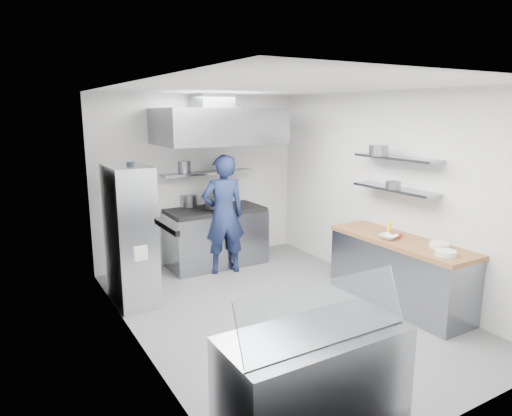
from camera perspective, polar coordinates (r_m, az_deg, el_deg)
floor at (r=6.04m, az=2.96°, el=-12.73°), size 5.00×5.00×0.00m
ceiling at (r=5.49m, az=3.28°, el=14.86°), size 5.00×5.00×0.00m
wall_back at (r=7.77m, az=-7.12°, el=3.59°), size 3.60×2.80×0.02m
wall_front at (r=3.84m, az=24.27°, el=-6.11°), size 3.60×2.80×0.02m
wall_left at (r=4.86m, az=-14.88°, el=-1.77°), size 2.80×5.00×0.02m
wall_right at (r=6.75m, az=15.98°, el=1.94°), size 2.80×5.00×0.02m
gas_range at (r=7.65m, az=-5.06°, el=-3.77°), size 1.60×0.80×0.90m
cooktop at (r=7.54m, az=-5.12°, el=-0.26°), size 1.57×0.78×0.06m
stock_pot_left at (r=7.71m, az=-8.39°, el=0.92°), size 0.27×0.27×0.20m
stock_pot_mid at (r=7.53m, az=-5.10°, el=0.90°), size 0.34×0.34×0.24m
over_range_shelf at (r=7.65m, az=-5.98°, el=4.39°), size 1.60×0.30×0.04m
shelf_pot_a at (r=7.70m, az=-9.10°, el=5.18°), size 0.25×0.25×0.18m
shelf_pot_b at (r=7.54m, az=-3.76°, el=5.32°), size 0.29×0.29×0.22m
extractor_hood at (r=7.21m, az=-4.72°, el=10.18°), size 1.90×1.15×0.55m
hood_duct at (r=7.42m, az=-5.55°, el=13.15°), size 0.55×0.55×0.24m
red_firebox at (r=7.32m, az=-15.96°, el=2.86°), size 0.22×0.10×0.26m
chef at (r=7.15m, az=-4.10°, el=-0.82°), size 0.76×0.57×1.88m
wire_rack at (r=6.23m, az=-15.44°, el=-3.30°), size 0.50×0.90×1.85m
rack_bin_a at (r=5.92m, az=-14.42°, el=-5.31°), size 0.16×0.20×0.18m
rack_bin_b at (r=6.30m, az=-16.00°, el=0.32°), size 0.12×0.16×0.14m
rack_jar at (r=6.06m, az=-15.39°, el=4.71°), size 0.11×0.11×0.18m
knife_strip at (r=4.00m, az=-11.13°, el=-2.32°), size 0.04×0.55×0.05m
prep_counter_base at (r=6.37m, az=17.38°, el=-7.86°), size 0.62×2.00×0.84m
prep_counter_top at (r=6.23m, az=17.63°, el=-3.96°), size 0.65×2.04×0.06m
plate_stack_a at (r=5.69m, az=22.62°, el=-5.22°), size 0.24×0.24×0.06m
plate_stack_b at (r=5.98m, az=21.96°, el=-4.35°), size 0.24×0.24×0.06m
copper_pan at (r=6.32m, az=17.00°, el=-3.14°), size 0.17×0.17×0.06m
squeeze_bottle at (r=6.35m, az=16.29°, el=-2.47°), size 0.06×0.06×0.18m
mixing_bowl at (r=6.17m, az=16.24°, el=-3.47°), size 0.28×0.28×0.06m
wall_shelf_lower at (r=6.41m, az=16.97°, el=2.29°), size 0.30×1.30×0.04m
wall_shelf_upper at (r=6.36m, az=17.20°, el=6.02°), size 0.30×1.30×0.04m
shelf_pot_c at (r=6.28m, az=16.76°, el=2.75°), size 0.20×0.20×0.10m
shelf_pot_d at (r=6.37m, az=15.09°, el=6.96°), size 0.26×0.26×0.14m
display_case at (r=3.89m, az=7.17°, el=-20.74°), size 1.50×0.70×0.85m
display_glass at (r=3.50m, az=8.67°, el=-12.69°), size 1.47×0.19×0.42m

